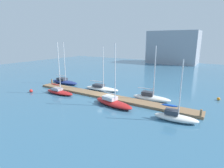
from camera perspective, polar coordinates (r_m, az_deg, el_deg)
ground_plane at (r=31.89m, az=-1.91°, el=-4.22°), size 120.00×120.00×0.00m
dock_pier at (r=31.84m, az=-1.91°, el=-3.90°), size 31.24×2.33×0.38m
dock_piling_near_end at (r=42.48m, az=-18.42°, el=0.59°), size 0.28×0.28×1.31m
dock_piling_far_end at (r=25.88m, az=26.21°, el=-8.57°), size 0.28×0.28×1.31m
sailboat_0 at (r=42.90m, az=-14.82°, el=0.80°), size 7.43×2.25×9.30m
sailboat_1 at (r=35.14m, az=-16.33°, el=-2.20°), size 6.39×1.87×9.42m
sailboat_2 at (r=36.07m, az=-3.33°, el=-1.27°), size 7.32×2.85×8.65m
sailboat_3 at (r=27.77m, az=0.28°, el=-5.76°), size 7.27×3.30×9.42m
sailboat_4 at (r=30.68m, az=12.16°, el=-4.09°), size 6.44×2.30×8.95m
sailboat_5 at (r=24.10m, az=19.31°, el=-9.66°), size 5.46×2.14×7.73m
mooring_buoy_orange at (r=35.11m, az=30.58°, el=-4.06°), size 0.52×0.52×0.52m
mooring_buoy_red at (r=37.99m, az=-24.18°, el=-1.99°), size 0.62×0.62×0.62m
harbor_building_distant at (r=81.79m, az=18.72°, el=10.90°), size 19.77×11.80×13.32m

